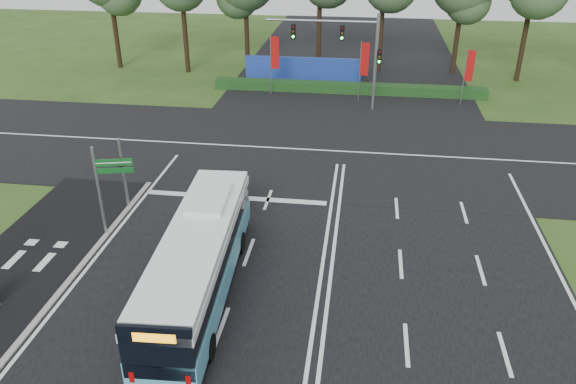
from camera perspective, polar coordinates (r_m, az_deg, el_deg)
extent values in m
plane|color=#2C4A18|center=(24.54, 3.62, -6.77)|extent=(120.00, 120.00, 0.00)
cube|color=black|center=(24.53, 3.62, -6.73)|extent=(20.00, 120.00, 0.04)
cube|color=black|center=(35.14, 5.22, 4.12)|extent=(120.00, 14.00, 0.05)
cube|color=black|center=(26.01, -25.88, -7.60)|extent=(5.00, 18.00, 0.06)
cube|color=gray|center=(24.80, -21.20, -8.26)|extent=(0.25, 18.00, 0.12)
cube|color=#53A4C1|center=(22.18, -8.90, -8.14)|extent=(2.88, 11.08, 1.01)
cube|color=black|center=(22.44, -8.82, -9.10)|extent=(2.85, 11.02, 0.27)
cube|color=black|center=(21.67, -9.07, -6.16)|extent=(2.78, 10.91, 0.87)
cube|color=white|center=(21.38, -9.18, -4.93)|extent=(2.88, 11.08, 0.32)
cube|color=white|center=(21.21, -9.24, -4.20)|extent=(2.81, 10.64, 0.32)
cube|color=white|center=(23.01, -8.01, -0.68)|extent=(1.61, 2.82, 0.23)
cube|color=black|center=(17.53, -13.17, -15.69)|extent=(2.22, 0.24, 2.01)
cube|color=orange|center=(17.08, -13.44, -14.19)|extent=(1.28, 0.13, 0.32)
cylinder|color=black|center=(25.20, -9.62, -4.88)|extent=(0.31, 0.96, 0.95)
cylinder|color=black|center=(24.79, -4.83, -5.14)|extent=(0.31, 0.96, 0.95)
cylinder|color=black|center=(20.16, -14.08, -14.72)|extent=(0.31, 0.96, 0.95)
cylinder|color=black|center=(19.64, -7.97, -15.36)|extent=(0.31, 0.96, 0.95)
cylinder|color=gray|center=(28.83, -16.34, 1.78)|extent=(0.15, 0.15, 3.74)
cube|color=black|center=(28.40, -16.66, 2.90)|extent=(0.32, 0.23, 0.43)
sphere|color=#19F233|center=(28.32, -16.74, 2.81)|extent=(0.15, 0.15, 0.15)
cylinder|color=gray|center=(26.54, -18.62, -0.03)|extent=(0.13, 0.13, 4.38)
cube|color=#0E4F19|center=(25.77, -17.30, 2.88)|extent=(1.61, 0.45, 0.33)
cube|color=#0E4F19|center=(25.92, -17.19, 2.10)|extent=(1.61, 0.45, 0.24)
cube|color=white|center=(25.74, -17.34, 2.84)|extent=(1.49, 0.38, 0.04)
cylinder|color=gray|center=(45.68, -1.76, 12.74)|extent=(0.07, 0.07, 4.75)
cube|color=#A00F0D|center=(45.39, -1.33, 13.96)|extent=(0.63, 0.05, 2.54)
cylinder|color=gray|center=(44.32, 7.29, 12.03)|extent=(0.07, 0.07, 4.66)
cube|color=#A00F0D|center=(44.01, 7.82, 13.22)|extent=(0.62, 0.16, 2.48)
cylinder|color=gray|center=(45.01, 17.45, 11.03)|extent=(0.07, 0.07, 4.32)
cube|color=#A00F0D|center=(44.76, 18.02, 12.09)|extent=(0.57, 0.18, 2.31)
cylinder|color=gray|center=(42.12, 8.87, 12.79)|extent=(0.24, 0.24, 7.00)
cylinder|color=gray|center=(41.64, 3.42, 16.97)|extent=(8.00, 0.16, 0.16)
cube|color=black|center=(41.69, 5.52, 15.79)|extent=(0.32, 0.28, 1.05)
cube|color=black|center=(41.99, 0.56, 15.99)|extent=(0.32, 0.28, 1.05)
cube|color=black|center=(42.00, 9.27, 13.42)|extent=(0.32, 0.28, 1.05)
cube|color=#183B15|center=(46.80, 6.12, 10.44)|extent=(22.00, 1.20, 0.80)
cube|color=#1B3896|center=(49.29, 1.53, 12.28)|extent=(10.00, 0.30, 2.20)
cylinder|color=black|center=(56.04, -17.19, 15.96)|extent=(0.44, 0.44, 7.96)
cylinder|color=black|center=(52.87, -10.50, 16.61)|extent=(0.44, 0.44, 8.93)
cylinder|color=black|center=(53.78, -4.23, 16.35)|extent=(0.44, 0.44, 7.47)
cylinder|color=black|center=(53.68, 3.20, 17.21)|extent=(0.44, 0.44, 9.05)
cylinder|color=black|center=(52.98, 9.48, 16.68)|extent=(0.44, 0.44, 8.88)
cylinder|color=black|center=(53.66, 16.85, 15.27)|extent=(0.44, 0.44, 7.43)
cylinder|color=black|center=(53.07, 23.02, 15.06)|extent=(0.44, 0.44, 8.98)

